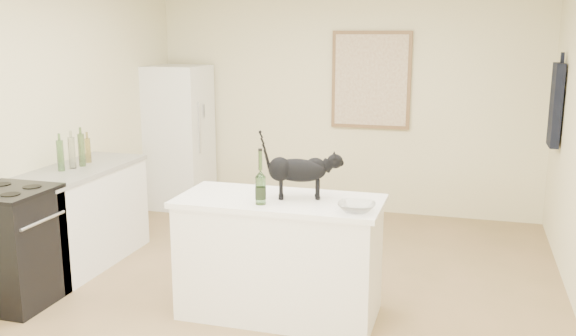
{
  "coord_description": "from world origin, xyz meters",
  "views": [
    {
      "loc": [
        1.39,
        -4.42,
        2.09
      ],
      "look_at": [
        0.15,
        -0.15,
        1.12
      ],
      "focal_mm": 39.07,
      "sensor_mm": 36.0,
      "label": 1
    }
  ],
  "objects_px": {
    "wine_bottle": "(260,180)",
    "fridge": "(178,137)",
    "stove": "(12,248)",
    "glass_bowl": "(357,207)",
    "black_cat": "(298,173)"
  },
  "relations": [
    {
      "from": "wine_bottle",
      "to": "fridge",
      "type": "bearing_deg",
      "value": 125.73
    },
    {
      "from": "wine_bottle",
      "to": "glass_bowl",
      "type": "height_order",
      "value": "wine_bottle"
    },
    {
      "from": "stove",
      "to": "glass_bowl",
      "type": "xyz_separation_m",
      "value": [
        2.65,
        0.21,
        0.48
      ]
    },
    {
      "from": "wine_bottle",
      "to": "glass_bowl",
      "type": "xyz_separation_m",
      "value": [
        0.68,
        -0.0,
        -0.14
      ]
    },
    {
      "from": "stove",
      "to": "black_cat",
      "type": "relative_size",
      "value": 1.69
    },
    {
      "from": "fridge",
      "to": "wine_bottle",
      "type": "bearing_deg",
      "value": -54.27
    },
    {
      "from": "fridge",
      "to": "glass_bowl",
      "type": "relative_size",
      "value": 6.69
    },
    {
      "from": "wine_bottle",
      "to": "glass_bowl",
      "type": "relative_size",
      "value": 1.37
    },
    {
      "from": "stove",
      "to": "wine_bottle",
      "type": "distance_m",
      "value": 2.08
    },
    {
      "from": "black_cat",
      "to": "wine_bottle",
      "type": "height_order",
      "value": "black_cat"
    },
    {
      "from": "fridge",
      "to": "black_cat",
      "type": "height_order",
      "value": "fridge"
    },
    {
      "from": "stove",
      "to": "black_cat",
      "type": "distance_m",
      "value": 2.31
    },
    {
      "from": "stove",
      "to": "fridge",
      "type": "xyz_separation_m",
      "value": [
        0.0,
        2.95,
        0.4
      ]
    },
    {
      "from": "wine_bottle",
      "to": "stove",
      "type": "bearing_deg",
      "value": -173.73
    },
    {
      "from": "black_cat",
      "to": "wine_bottle",
      "type": "relative_size",
      "value": 1.52
    }
  ]
}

